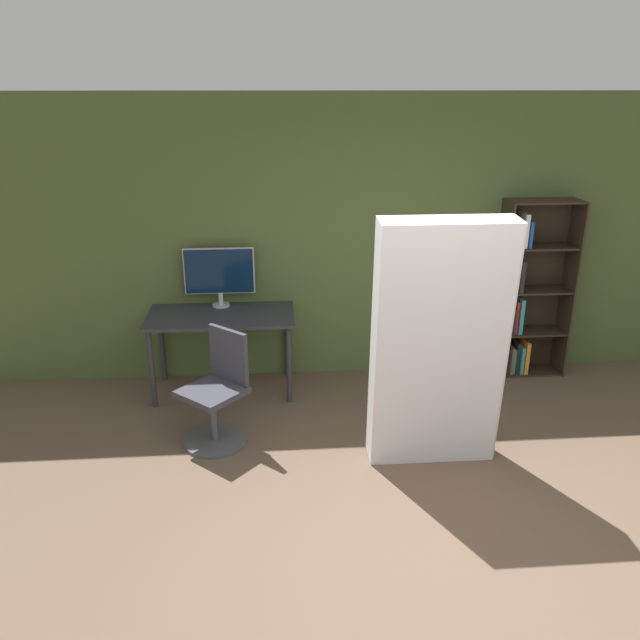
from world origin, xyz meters
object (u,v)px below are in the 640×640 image
bookshelf (524,295)px  mattress_near (439,346)px  monitor (219,273)px  office_chair (218,398)px

bookshelf → mattress_near: 1.98m
monitor → office_chair: monitor is taller
monitor → office_chair: size_ratio=0.70×
monitor → bookshelf: bearing=-0.6°
bookshelf → mattress_near: size_ratio=0.91×
office_chair → bookshelf: bookshelf is taller
office_chair → mattress_near: 1.81m
mattress_near → bookshelf: bearing=50.6°
monitor → mattress_near: size_ratio=0.34×
office_chair → monitor: bearing=91.5°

